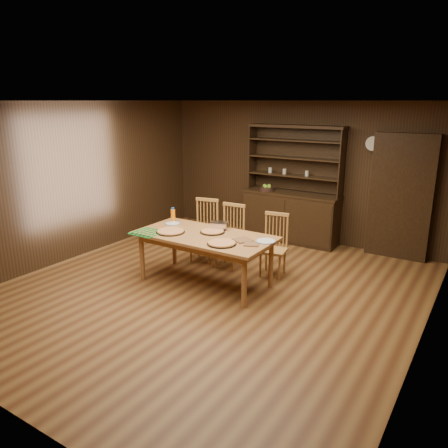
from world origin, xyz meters
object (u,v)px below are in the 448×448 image
Objects in this scene: chair_center at (231,234)px; chair_right at (274,243)px; juice_bottle at (173,215)px; chair_left at (205,228)px; china_hutch at (291,210)px; dining_table at (205,240)px.

chair_center is 0.76m from chair_right.
chair_right is 1.65m from juice_bottle.
chair_left is at bearing 175.61° from chair_center.
china_hutch is 9.48× the size of juice_bottle.
chair_right is (0.48, -1.69, -0.09)m from china_hutch.
juice_bottle is (-1.02, -2.27, 0.26)m from china_hutch.
chair_left is 1.08× the size of chair_right.
juice_bottle is at bearing -124.32° from chair_left.
chair_center is (-0.27, -1.73, -0.06)m from china_hutch.
china_hutch is 2.26× the size of chair_right.
chair_left is at bearing 124.64° from dining_table.
dining_table is 1.96× the size of chair_center.
chair_left reaches higher than chair_center.
china_hutch reaches higher than chair_right.
chair_center is (-0.07, 0.83, -0.14)m from dining_table.
dining_table is 1.93× the size of chair_left.
chair_left is 4.51× the size of juice_bottle.
dining_table is (-0.21, -2.56, 0.08)m from china_hutch.
juice_bottle is at bearing 159.92° from dining_table.
chair_center is 1.06× the size of chair_right.
china_hutch is at bearing 65.69° from juice_bottle.
chair_right is 4.20× the size of juice_bottle.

